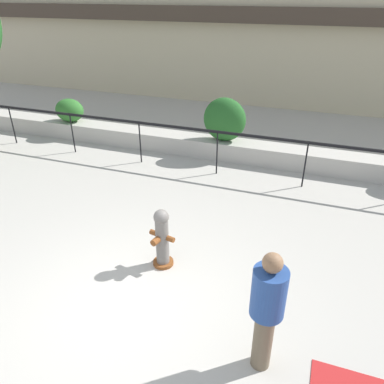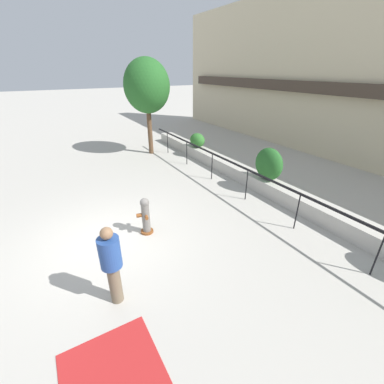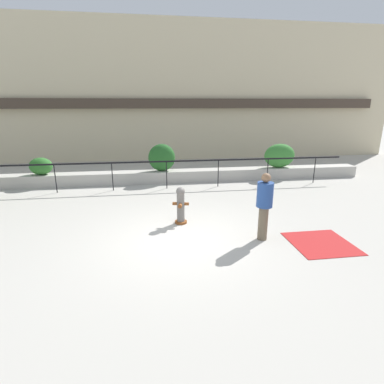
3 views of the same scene
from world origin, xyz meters
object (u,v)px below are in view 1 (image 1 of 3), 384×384
object	(u,v)px
hedge_bush_1	(225,120)
pedestrian	(267,306)
fire_hydrant	(162,238)
hedge_bush_0	(70,110)

from	to	relation	value
hedge_bush_1	pedestrian	xyz separation A→B (m)	(2.23, -6.26, -0.10)
hedge_bush_1	fire_hydrant	distance (m)	4.92
hedge_bush_1	hedge_bush_0	bearing A→B (deg)	180.00
fire_hydrant	pedestrian	distance (m)	2.42
pedestrian	hedge_bush_0	bearing A→B (deg)	139.13
hedge_bush_0	fire_hydrant	bearing A→B (deg)	-42.68
hedge_bush_0	pedestrian	size ratio (longest dim) A/B	0.53
hedge_bush_1	fire_hydrant	xyz separation A→B (m)	(0.29, -4.88, -0.54)
hedge_bush_1	pedestrian	world-z (taller)	pedestrian
hedge_bush_0	pedestrian	xyz separation A→B (m)	(7.24, -6.26, 0.13)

